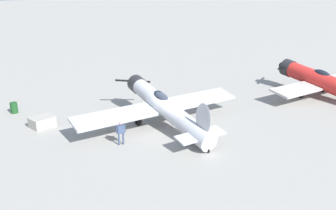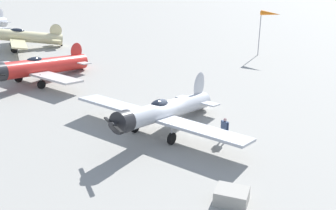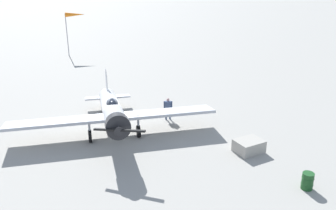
# 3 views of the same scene
# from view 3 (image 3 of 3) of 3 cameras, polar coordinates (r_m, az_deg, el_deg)

# --- Properties ---
(ground_plane) EXTENTS (400.00, 400.00, 0.00)m
(ground_plane) POSITION_cam_3_polar(r_m,az_deg,el_deg) (25.16, -8.69, -3.62)
(ground_plane) COLOR gray
(airplane_foreground) EXTENTS (11.10, 13.30, 3.22)m
(airplane_foreground) POSITION_cam_3_polar(r_m,az_deg,el_deg) (24.08, -8.77, -0.87)
(airplane_foreground) COLOR #B7BABF
(airplane_foreground) RESTS_ON ground_plane
(ground_crew_mechanic) EXTENTS (0.27, 0.62, 1.61)m
(ground_crew_mechanic) POSITION_cam_3_polar(r_m,az_deg,el_deg) (25.93, -0.00, -0.26)
(ground_crew_mechanic) COLOR #384766
(ground_crew_mechanic) RESTS_ON ground_plane
(equipment_crate) EXTENTS (1.68, 1.91, 0.76)m
(equipment_crate) POSITION_cam_3_polar(r_m,az_deg,el_deg) (22.20, 12.57, -6.31)
(equipment_crate) COLOR #9E998E
(equipment_crate) RESTS_ON ground_plane
(fuel_drum) EXTENTS (0.61, 0.61, 0.88)m
(fuel_drum) POSITION_cam_3_polar(r_m,az_deg,el_deg) (19.59, 21.04, -11.06)
(fuel_drum) COLOR #19471E
(fuel_drum) RESTS_ON ground_plane
(windsock_mast) EXTENTS (0.61, 2.37, 5.22)m
(windsock_mast) POSITION_cam_3_polar(r_m,az_deg,el_deg) (46.06, -14.45, 13.39)
(windsock_mast) COLOR gray
(windsock_mast) RESTS_ON ground_plane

